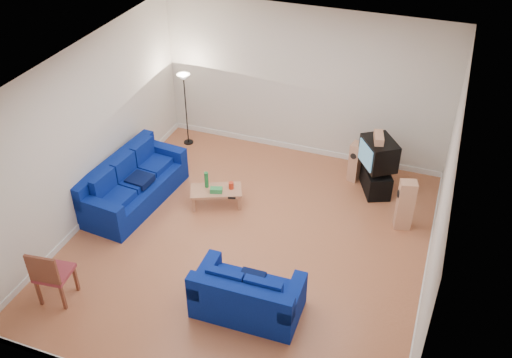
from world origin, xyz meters
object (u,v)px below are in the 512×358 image
(sofa_loveseat, at_px, (247,298))
(coffee_table, at_px, (216,192))
(television, at_px, (379,153))
(sofa_three_seat, at_px, (132,186))
(tv_stand, at_px, (376,180))

(sofa_loveseat, relative_size, coffee_table, 1.52)
(television, bearing_deg, sofa_three_seat, -100.14)
(sofa_loveseat, distance_m, coffee_table, 2.76)
(sofa_three_seat, xyz_separation_m, coffee_table, (1.56, 0.43, -0.03))
(sofa_three_seat, relative_size, coffee_table, 2.22)
(sofa_three_seat, height_order, tv_stand, sofa_three_seat)
(tv_stand, height_order, television, television)
(sofa_three_seat, xyz_separation_m, sofa_loveseat, (3.06, -1.88, -0.02))
(sofa_three_seat, relative_size, television, 2.68)
(sofa_three_seat, distance_m, tv_stand, 4.71)
(tv_stand, bearing_deg, coffee_table, -85.16)
(coffee_table, distance_m, tv_stand, 3.13)
(sofa_three_seat, height_order, television, television)
(television, bearing_deg, coffee_table, -95.73)
(sofa_loveseat, bearing_deg, television, 71.10)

